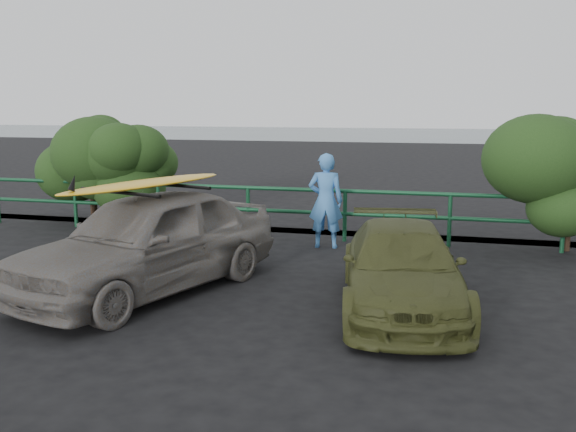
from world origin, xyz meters
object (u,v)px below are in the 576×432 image
Objects in this scene: guardrail at (296,213)px; sedan at (148,241)px; surfboard at (146,183)px; olive_vehicle at (402,268)px; man at (326,201)px.

sedan is at bearing -105.16° from guardrail.
guardrail is at bearing 93.11° from sedan.
surfboard is at bearing -161.73° from sedan.
surfboard is (-1.12, -4.15, 1.05)m from guardrail.
olive_vehicle reaches higher than guardrail.
surfboard is (-0.00, 0.00, 0.83)m from sedan.
sedan is 3.98m from man.
surfboard is at bearing 55.23° from man.
guardrail is at bearing -47.64° from man.
sedan is 1.43× the size of surfboard.
guardrail is 3.24× the size of sedan.
olive_vehicle is at bearing 20.44° from surfboard.
sedan is 1.15× the size of olive_vehicle.
man reaches higher than guardrail.
man is 4.03m from surfboard.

